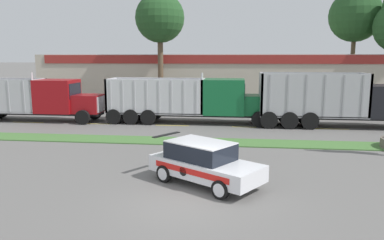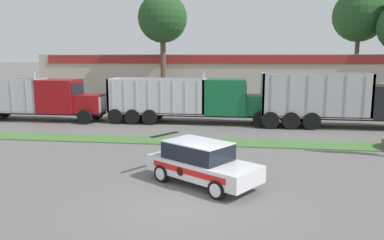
{
  "view_description": "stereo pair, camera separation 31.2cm",
  "coord_description": "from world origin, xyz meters",
  "px_view_note": "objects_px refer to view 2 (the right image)",
  "views": [
    {
      "loc": [
        1.7,
        -11.59,
        4.77
      ],
      "look_at": [
        -0.64,
        8.0,
        1.43
      ],
      "focal_mm": 35.0,
      "sensor_mm": 36.0,
      "label": 1
    },
    {
      "loc": [
        2.01,
        -11.55,
        4.77
      ],
      "look_at": [
        -0.64,
        8.0,
        1.43
      ],
      "focal_mm": 35.0,
      "sensor_mm": 36.0,
      "label": 2
    }
  ],
  "objects_px": {
    "dump_truck_trail": "(42,100)",
    "rally_car": "(201,162)",
    "dump_truck_lead": "(207,101)",
    "dump_truck_far_right": "(363,105)"
  },
  "relations": [
    {
      "from": "dump_truck_lead",
      "to": "dump_truck_far_right",
      "type": "xyz_separation_m",
      "value": [
        10.61,
        -0.43,
        -0.03
      ]
    },
    {
      "from": "dump_truck_far_right",
      "to": "dump_truck_trail",
      "type": "bearing_deg",
      "value": -179.75
    },
    {
      "from": "dump_truck_trail",
      "to": "dump_truck_lead",
      "type": "bearing_deg",
      "value": 2.42
    },
    {
      "from": "dump_truck_lead",
      "to": "dump_truck_far_right",
      "type": "height_order",
      "value": "dump_truck_far_right"
    },
    {
      "from": "dump_truck_trail",
      "to": "dump_truck_far_right",
      "type": "xyz_separation_m",
      "value": [
        23.08,
        0.1,
        0.02
      ]
    },
    {
      "from": "dump_truck_lead",
      "to": "rally_car",
      "type": "xyz_separation_m",
      "value": [
        1.02,
        -13.2,
        -0.79
      ]
    },
    {
      "from": "dump_truck_trail",
      "to": "rally_car",
      "type": "xyz_separation_m",
      "value": [
        13.5,
        -12.67,
        -0.74
      ]
    },
    {
      "from": "dump_truck_lead",
      "to": "dump_truck_trail",
      "type": "bearing_deg",
      "value": -177.58
    },
    {
      "from": "dump_truck_far_right",
      "to": "rally_car",
      "type": "bearing_deg",
      "value": -126.89
    },
    {
      "from": "rally_car",
      "to": "dump_truck_trail",
      "type": "bearing_deg",
      "value": 136.82
    }
  ]
}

